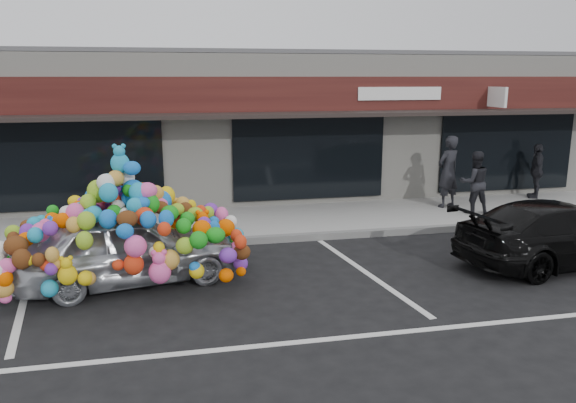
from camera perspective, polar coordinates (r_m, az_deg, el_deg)
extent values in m
plane|color=black|center=(10.00, -7.14, -8.69)|extent=(90.00, 90.00, 0.00)
cube|color=beige|center=(17.87, -9.70, 7.59)|extent=(24.00, 6.00, 4.20)
cube|color=#59595B|center=(17.82, -9.96, 14.49)|extent=(24.00, 6.00, 0.12)
cube|color=#35100E|center=(14.74, -9.33, 10.66)|extent=(24.00, 0.18, 0.90)
cube|color=black|center=(14.24, -9.16, 8.58)|extent=(24.00, 1.20, 0.10)
cube|color=white|center=(16.81, 20.40, 9.93)|extent=(0.08, 0.95, 0.55)
cube|color=white|center=(15.86, 11.31, 10.71)|extent=(2.40, 0.04, 0.35)
cube|color=black|center=(15.10, -20.57, 3.57)|extent=(4.20, 0.12, 2.30)
cube|color=black|center=(15.38, 2.15, 4.52)|extent=(4.20, 0.12, 2.30)
cube|color=black|center=(17.80, 21.31, 4.78)|extent=(4.20, 0.12, 2.30)
cube|color=#989893|center=(13.78, -8.59, -2.41)|extent=(26.00, 3.00, 0.15)
cube|color=slate|center=(12.34, -8.16, -4.19)|extent=(26.00, 0.18, 0.16)
cube|color=silver|center=(10.46, -25.20, -8.84)|extent=(0.73, 4.37, 0.01)
cube|color=silver|center=(10.75, 7.92, -7.14)|extent=(0.73, 4.37, 0.01)
cube|color=silver|center=(8.33, 8.54, -13.25)|extent=(14.00, 0.12, 0.01)
imported|color=#B5BCC0|center=(10.34, -15.98, -4.55)|extent=(2.28, 4.05, 1.30)
ellipsoid|color=#FF2F0E|center=(10.07, -16.37, 1.66)|extent=(1.45, 1.80, 0.98)
sphere|color=gold|center=(10.09, -8.55, -2.80)|extent=(0.34, 0.34, 0.34)
sphere|color=#2D95F6|center=(9.53, -12.65, -6.46)|extent=(0.36, 0.36, 0.36)
sphere|color=#1C9B1A|center=(11.25, -19.76, -3.70)|extent=(0.30, 0.30, 0.30)
sphere|color=pink|center=(10.00, -16.52, 4.12)|extent=(0.32, 0.32, 0.32)
sphere|color=#FF7100|center=(10.50, -22.29, -2.96)|extent=(0.30, 0.30, 0.30)
imported|color=black|center=(12.20, 25.81, -2.88)|extent=(2.40, 4.51, 1.24)
imported|color=black|center=(15.63, 15.95, 2.94)|extent=(0.82, 0.68, 1.93)
imported|color=black|center=(15.15, 18.40, 1.86)|extent=(0.84, 0.68, 1.61)
imported|color=#272429|center=(17.74, 23.92, 2.86)|extent=(1.00, 0.78, 1.58)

